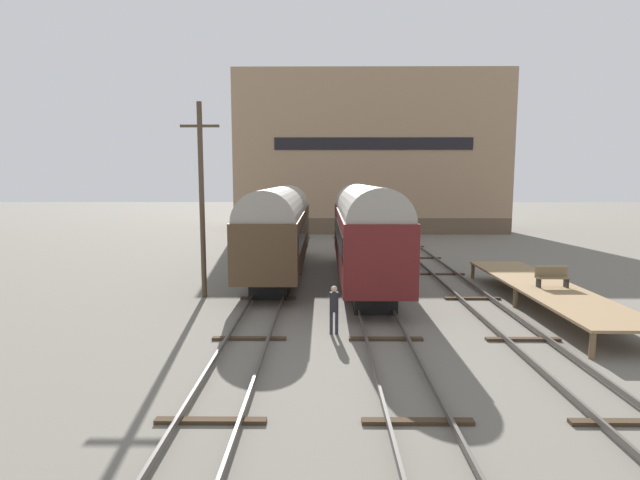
% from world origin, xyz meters
% --- Properties ---
extents(ground_plane, '(200.00, 200.00, 0.00)m').
position_xyz_m(ground_plane, '(0.00, 0.00, 0.00)').
color(ground_plane, '#6B665B').
extents(track_left, '(2.60, 60.00, 0.26)m').
position_xyz_m(track_left, '(-4.80, 0.00, 0.14)').
color(track_left, '#4C4742').
rests_on(track_left, ground).
extents(track_middle, '(2.60, 60.00, 0.26)m').
position_xyz_m(track_middle, '(0.00, 0.00, 0.14)').
color(track_middle, '#4C4742').
rests_on(track_middle, ground).
extents(track_right, '(2.60, 60.00, 0.26)m').
position_xyz_m(track_right, '(4.80, 0.00, 0.14)').
color(track_right, '#4C4742').
rests_on(track_right, ground).
extents(train_car_brown, '(3.02, 16.50, 5.14)m').
position_xyz_m(train_car_brown, '(-4.80, 9.29, 2.91)').
color(train_car_brown, black).
rests_on(train_car_brown, ground).
extents(train_car_maroon, '(2.92, 15.87, 5.30)m').
position_xyz_m(train_car_maroon, '(0.00, 6.55, 3.02)').
color(train_car_maroon, black).
rests_on(train_car_maroon, ground).
extents(station_platform, '(2.86, 12.99, 0.96)m').
position_xyz_m(station_platform, '(7.55, 1.59, 0.88)').
color(station_platform, '#8C704C').
rests_on(station_platform, ground).
extents(bench, '(1.40, 0.40, 0.91)m').
position_xyz_m(bench, '(7.70, 1.34, 1.45)').
color(bench, brown).
rests_on(bench, station_platform).
extents(person_worker, '(0.32, 0.32, 1.79)m').
position_xyz_m(person_worker, '(-1.81, -2.31, 1.09)').
color(person_worker, '#282833').
rests_on(person_worker, ground).
extents(utility_pole, '(1.80, 0.24, 9.14)m').
position_xyz_m(utility_pole, '(-7.91, 3.41, 4.73)').
color(utility_pole, '#473828').
rests_on(utility_pole, ground).
extents(warehouse_building, '(28.23, 10.91, 16.53)m').
position_xyz_m(warehouse_building, '(2.74, 35.87, 8.27)').
color(warehouse_building, brown).
rests_on(warehouse_building, ground).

